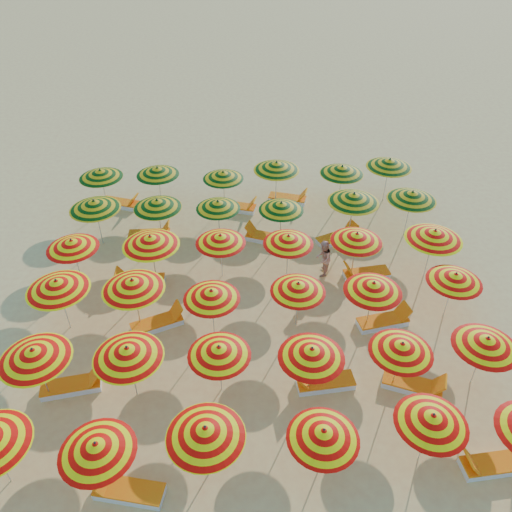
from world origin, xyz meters
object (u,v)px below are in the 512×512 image
Objects in this scene: lounger_10 at (266,238)px; umbrella_11 at (487,342)px; umbrella_28 at (354,198)px; lounger_2 at (73,386)px; umbrella_7 at (128,352)px; lounger_4 at (414,385)px; umbrella_32 at (223,175)px; umbrella_17 at (455,278)px; umbrella_27 at (281,206)px; umbrella_29 at (412,196)px; umbrella_22 at (357,237)px; umbrella_34 at (342,170)px; umbrella_16 at (373,287)px; umbrella_24 at (94,205)px; lounger_13 at (238,207)px; umbrella_2 at (205,432)px; umbrella_19 at (150,241)px; umbrella_23 at (434,235)px; umbrella_9 at (312,353)px; umbrella_33 at (277,166)px; umbrella_18 at (72,244)px; umbrella_26 at (218,205)px; lounger_7 at (140,281)px; lounger_11 at (337,238)px; umbrella_31 at (157,171)px; umbrella_14 at (211,294)px; umbrella_8 at (219,351)px; umbrella_15 at (298,287)px; lounger_14 at (288,199)px; umbrella_6 at (34,354)px; lounger_3 at (324,383)px; umbrella_1 at (96,448)px; umbrella_4 at (432,419)px; umbrella_12 at (57,285)px; umbrella_10 at (402,348)px; lounger_0 at (128,491)px; lounger_5 at (158,323)px; umbrella_30 at (100,174)px; lounger_9 at (151,235)px; umbrella_25 at (157,204)px; umbrella_13 at (133,284)px; lounger_12 at (121,203)px; lounger_6 at (384,321)px; umbrella_35 at (389,163)px; umbrella_20 at (220,239)px.

umbrella_11 is at bearing 147.87° from lounger_10.
lounger_2 is (-9.56, -7.34, -1.77)m from umbrella_28.
umbrella_7 is 8.28m from lounger_4.
umbrella_17 is at bearing -43.79° from umbrella_32.
umbrella_29 is (5.28, 0.30, 0.17)m from umbrella_27.
umbrella_22 is 1.10× the size of umbrella_34.
umbrella_24 reaches higher than umbrella_16.
umbrella_2 is at bearing -78.39° from lounger_13.
umbrella_23 is (10.03, -0.08, 0.01)m from umbrella_19.
umbrella_9 is 0.91× the size of umbrella_33.
umbrella_23 is (12.83, -0.23, 0.19)m from umbrella_18.
umbrella_19 reaches higher than umbrella_2.
umbrella_26 reaches higher than lounger_7.
umbrella_26 reaches higher than lounger_11.
umbrella_16 is 9.07m from umbrella_32.
umbrella_31 is 8.32m from lounger_11.
umbrella_2 is 0.95× the size of umbrella_24.
umbrella_33 is at bearing 71.95° from umbrella_14.
umbrella_15 reaches higher than umbrella_8.
umbrella_34 is 1.21× the size of lounger_4.
umbrella_31 is 1.35× the size of lounger_14.
umbrella_6 reaches higher than lounger_3.
umbrella_34 is at bearing 53.02° from umbrella_7.
umbrella_17 is at bearing 30.83° from umbrella_9.
umbrella_14 reaches higher than umbrella_15.
umbrella_1 is 7.92m from umbrella_4.
umbrella_12 reaches higher than lounger_4.
umbrella_10 is 0.84× the size of umbrella_22.
umbrella_15 is at bearing 45.89° from umbrella_1.
umbrella_26 reaches higher than lounger_0.
lounger_0 is 5.71m from lounger_5.
umbrella_30 reaches higher than umbrella_15.
umbrella_2 is 5.32m from umbrella_6.
umbrella_19 is at bearing 87.98° from umbrella_1.
lounger_9 is (-3.05, 7.85, -1.51)m from umbrella_8.
umbrella_25 is at bearing 160.85° from umbrella_22.
umbrella_12 is 2.36m from umbrella_13.
lounger_0 and lounger_2 have the same top height.
umbrella_7 reaches higher than umbrella_9.
umbrella_9 is 0.96× the size of umbrella_10.
umbrella_7 is 2.78m from umbrella_13.
lounger_12 is at bearing 98.45° from umbrella_1.
umbrella_28 is 1.32× the size of lounger_6.
umbrella_8 is at bearing 155.10° from umbrella_4.
umbrella_16 is 8.47m from umbrella_35.
umbrella_6 is 1.34× the size of lounger_11.
umbrella_26 is at bearing -138.13° from lounger_7.
umbrella_20 is at bearing 133.52° from umbrella_10.
umbrella_25 is at bearing 154.57° from umbrella_17.
umbrella_11 is at bearing -93.50° from lounger_11.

